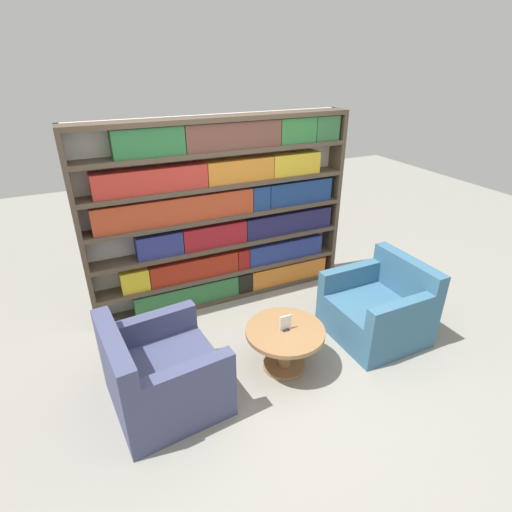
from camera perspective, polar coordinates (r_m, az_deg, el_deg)
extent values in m
plane|color=gray|center=(3.91, 3.65, -16.32)|extent=(14.00, 14.00, 0.00)
cube|color=silver|center=(4.63, -5.49, 6.32)|extent=(3.02, 0.05, 2.13)
cube|color=brown|center=(4.30, -23.85, 2.41)|extent=(0.05, 0.30, 2.13)
cube|color=brown|center=(5.18, 10.77, 8.20)|extent=(0.05, 0.30, 2.13)
cube|color=brown|center=(4.99, -4.49, -5.42)|extent=(2.92, 0.30, 0.05)
cube|color=brown|center=(4.82, -4.62, -2.09)|extent=(2.92, 0.30, 0.05)
cube|color=brown|center=(4.66, -4.78, 1.75)|extent=(2.92, 0.30, 0.05)
cube|color=brown|center=(4.52, -4.95, 5.83)|extent=(2.92, 0.30, 0.05)
cube|color=brown|center=(4.41, -5.13, 10.15)|extent=(2.92, 0.30, 0.05)
cube|color=brown|center=(4.32, -5.33, 14.67)|extent=(2.92, 0.30, 0.05)
cube|color=brown|center=(4.27, -5.52, 19.01)|extent=(2.92, 0.30, 0.05)
cube|color=#326E3A|center=(4.77, -9.83, -5.27)|extent=(1.23, 0.20, 0.25)
cube|color=black|center=(4.96, -1.90, -3.51)|extent=(0.18, 0.20, 0.25)
cube|color=orange|center=(5.20, 4.42, -2.06)|extent=(1.05, 0.20, 0.25)
cube|color=gold|center=(4.53, -16.98, -3.16)|extent=(0.30, 0.20, 0.24)
cube|color=#A12715|center=(4.63, -8.88, -1.54)|extent=(1.02, 0.20, 0.24)
cube|color=maroon|center=(4.80, -2.13, -0.16)|extent=(0.14, 0.20, 0.24)
cube|color=navy|center=(5.03, 3.95, 1.09)|extent=(1.00, 0.20, 0.24)
cube|color=navy|center=(4.41, -13.70, 1.69)|extent=(0.49, 0.20, 0.25)
cube|color=maroon|center=(4.54, -6.07, 3.12)|extent=(0.74, 0.20, 0.25)
cube|color=#22214D|center=(4.90, 4.44, 4.97)|extent=(1.14, 0.20, 0.25)
cube|color=#B94123|center=(4.31, -11.37, 6.62)|extent=(1.70, 0.20, 0.27)
cube|color=navy|center=(4.61, 0.36, 8.46)|extent=(0.21, 0.20, 0.27)
cube|color=navy|center=(4.84, 6.02, 9.22)|extent=(0.82, 0.20, 0.27)
cube|color=red|center=(4.17, -14.83, 10.48)|extent=(1.13, 0.20, 0.24)
cube|color=orange|center=(4.42, -2.46, 12.23)|extent=(0.75, 0.20, 0.24)
cube|color=gold|center=(4.72, 5.41, 13.05)|extent=(0.59, 0.20, 0.24)
cube|color=#2A6D38|center=(4.09, -15.20, 15.50)|extent=(0.68, 0.20, 0.27)
cube|color=brown|center=(4.32, -3.38, 16.90)|extent=(1.04, 0.20, 0.27)
cube|color=#307537|center=(4.64, 5.62, 17.50)|extent=(0.44, 0.20, 0.27)
cube|color=#326B3B|center=(4.84, 9.67, 17.64)|extent=(0.30, 0.20, 0.27)
cube|color=#42476B|center=(3.61, -12.59, -17.14)|extent=(0.95, 0.98, 0.40)
cube|color=#42476B|center=(3.30, -19.42, -13.72)|extent=(0.23, 0.90, 0.41)
cube|color=#42476B|center=(3.14, -9.49, -16.88)|extent=(0.73, 0.19, 0.24)
cube|color=#42476B|center=(3.71, -14.05, -9.51)|extent=(0.73, 0.19, 0.24)
cube|color=#386684|center=(4.42, 16.51, -8.46)|extent=(0.88, 0.90, 0.40)
cube|color=#386684|center=(4.44, 20.73, -2.77)|extent=(0.15, 0.89, 0.41)
cube|color=#386684|center=(4.46, 13.17, -2.85)|extent=(0.73, 0.13, 0.24)
cube|color=#386684|center=(3.99, 19.93, -7.70)|extent=(0.73, 0.13, 0.24)
cylinder|color=olive|center=(3.85, 4.08, -13.24)|extent=(0.13, 0.13, 0.39)
cylinder|color=olive|center=(3.97, 4.00, -15.25)|extent=(0.40, 0.40, 0.03)
cylinder|color=olive|center=(3.72, 4.19, -10.67)|extent=(0.73, 0.73, 0.04)
cube|color=black|center=(3.70, 4.20, -10.36)|extent=(0.07, 0.06, 0.01)
cube|color=white|center=(3.66, 4.24, -9.48)|extent=(0.11, 0.01, 0.15)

